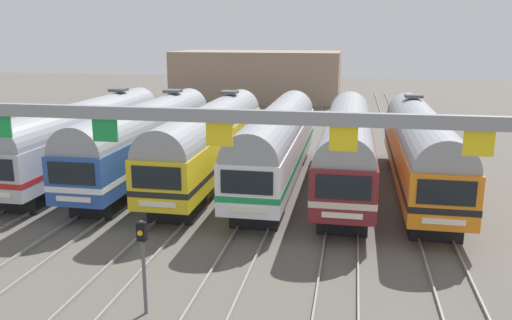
{
  "coord_description": "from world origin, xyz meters",
  "views": [
    {
      "loc": [
        6.36,
        -30.13,
        8.89
      ],
      "look_at": [
        1.13,
        -1.98,
        1.97
      ],
      "focal_mm": 36.93,
      "sensor_mm": 36.0,
      "label": 1
    }
  ],
  "objects_px": {
    "commuter_train_stainless": "(86,134)",
    "catenary_gantry": "(161,140)",
    "commuter_train_yellow": "(211,139)",
    "commuter_train_white": "(277,141)",
    "commuter_train_maroon": "(347,144)",
    "commuter_train_blue": "(147,136)",
    "yard_signal_mast": "(143,250)",
    "commuter_train_orange": "(420,146)"
  },
  "relations": [
    {
      "from": "commuter_train_stainless",
      "to": "catenary_gantry",
      "type": "bearing_deg",
      "value": -53.02
    },
    {
      "from": "commuter_train_yellow",
      "to": "catenary_gantry",
      "type": "relative_size",
      "value": 0.71
    },
    {
      "from": "commuter_train_yellow",
      "to": "commuter_train_orange",
      "type": "height_order",
      "value": "same"
    },
    {
      "from": "commuter_train_stainless",
      "to": "commuter_train_blue",
      "type": "relative_size",
      "value": 1.0
    },
    {
      "from": "commuter_train_orange",
      "to": "yard_signal_mast",
      "type": "xyz_separation_m",
      "value": [
        -10.16,
        -15.54,
        -0.47
      ]
    },
    {
      "from": "commuter_train_yellow",
      "to": "commuter_train_maroon",
      "type": "distance_m",
      "value": 8.13
    },
    {
      "from": "catenary_gantry",
      "to": "commuter_train_orange",
      "type": "bearing_deg",
      "value": 53.02
    },
    {
      "from": "commuter_train_stainless",
      "to": "yard_signal_mast",
      "type": "distance_m",
      "value": 18.58
    },
    {
      "from": "commuter_train_blue",
      "to": "catenary_gantry",
      "type": "distance_m",
      "value": 15.05
    },
    {
      "from": "commuter_train_blue",
      "to": "catenary_gantry",
      "type": "bearing_deg",
      "value": -65.69
    },
    {
      "from": "commuter_train_yellow",
      "to": "commuter_train_white",
      "type": "height_order",
      "value": "commuter_train_yellow"
    },
    {
      "from": "commuter_train_white",
      "to": "catenary_gantry",
      "type": "distance_m",
      "value": 13.9
    },
    {
      "from": "commuter_train_maroon",
      "to": "yard_signal_mast",
      "type": "relative_size",
      "value": 5.67
    },
    {
      "from": "commuter_train_yellow",
      "to": "commuter_train_maroon",
      "type": "height_order",
      "value": "commuter_train_yellow"
    },
    {
      "from": "commuter_train_stainless",
      "to": "commuter_train_maroon",
      "type": "relative_size",
      "value": 1.0
    },
    {
      "from": "commuter_train_maroon",
      "to": "catenary_gantry",
      "type": "height_order",
      "value": "catenary_gantry"
    },
    {
      "from": "commuter_train_stainless",
      "to": "yard_signal_mast",
      "type": "height_order",
      "value": "commuter_train_stainless"
    },
    {
      "from": "commuter_train_stainless",
      "to": "commuter_train_white",
      "type": "xyz_separation_m",
      "value": [
        12.2,
        -0.0,
        -0.0
      ]
    },
    {
      "from": "commuter_train_stainless",
      "to": "commuter_train_yellow",
      "type": "height_order",
      "value": "same"
    },
    {
      "from": "commuter_train_yellow",
      "to": "commuter_train_white",
      "type": "relative_size",
      "value": 1.0
    },
    {
      "from": "commuter_train_blue",
      "to": "commuter_train_yellow",
      "type": "relative_size",
      "value": 1.0
    },
    {
      "from": "commuter_train_stainless",
      "to": "catenary_gantry",
      "type": "relative_size",
      "value": 0.71
    },
    {
      "from": "commuter_train_blue",
      "to": "yard_signal_mast",
      "type": "distance_m",
      "value": 16.7
    },
    {
      "from": "commuter_train_yellow",
      "to": "commuter_train_maroon",
      "type": "xyz_separation_m",
      "value": [
        8.13,
        -0.0,
        -0.0
      ]
    },
    {
      "from": "commuter_train_orange",
      "to": "catenary_gantry",
      "type": "height_order",
      "value": "catenary_gantry"
    },
    {
      "from": "commuter_train_yellow",
      "to": "commuter_train_maroon",
      "type": "bearing_deg",
      "value": -0.03
    },
    {
      "from": "commuter_train_stainless",
      "to": "commuter_train_white",
      "type": "relative_size",
      "value": 1.0
    },
    {
      "from": "commuter_train_stainless",
      "to": "commuter_train_maroon",
      "type": "xyz_separation_m",
      "value": [
        16.26,
        -0.0,
        -0.0
      ]
    },
    {
      "from": "commuter_train_blue",
      "to": "commuter_train_yellow",
      "type": "xyz_separation_m",
      "value": [
        4.07,
        0.0,
        0.0
      ]
    },
    {
      "from": "commuter_train_yellow",
      "to": "commuter_train_white",
      "type": "xyz_separation_m",
      "value": [
        4.07,
        -0.0,
        -0.0
      ]
    },
    {
      "from": "commuter_train_stainless",
      "to": "commuter_train_white",
      "type": "bearing_deg",
      "value": -0.02
    },
    {
      "from": "commuter_train_stainless",
      "to": "commuter_train_orange",
      "type": "relative_size",
      "value": 1.0
    },
    {
      "from": "commuter_train_white",
      "to": "commuter_train_maroon",
      "type": "xyz_separation_m",
      "value": [
        4.07,
        0.0,
        0.0
      ]
    },
    {
      "from": "commuter_train_blue",
      "to": "catenary_gantry",
      "type": "height_order",
      "value": "catenary_gantry"
    },
    {
      "from": "commuter_train_orange",
      "to": "catenary_gantry",
      "type": "bearing_deg",
      "value": -126.98
    },
    {
      "from": "yard_signal_mast",
      "to": "catenary_gantry",
      "type": "bearing_deg",
      "value": 90.0
    },
    {
      "from": "commuter_train_yellow",
      "to": "yard_signal_mast",
      "type": "xyz_separation_m",
      "value": [
        2.03,
        -15.54,
        -0.47
      ]
    },
    {
      "from": "commuter_train_stainless",
      "to": "catenary_gantry",
      "type": "distance_m",
      "value": 17.11
    },
    {
      "from": "commuter_train_yellow",
      "to": "yard_signal_mast",
      "type": "height_order",
      "value": "commuter_train_yellow"
    },
    {
      "from": "commuter_train_yellow",
      "to": "commuter_train_maroon",
      "type": "relative_size",
      "value": 1.0
    },
    {
      "from": "commuter_train_white",
      "to": "commuter_train_maroon",
      "type": "height_order",
      "value": "same"
    },
    {
      "from": "commuter_train_yellow",
      "to": "catenary_gantry",
      "type": "distance_m",
      "value": 13.91
    }
  ]
}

